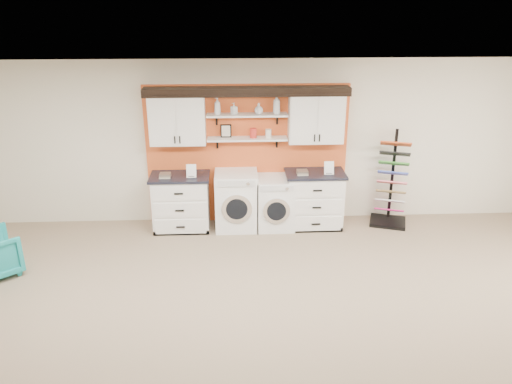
{
  "coord_description": "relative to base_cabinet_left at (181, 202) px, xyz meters",
  "views": [
    {
      "loc": [
        -0.24,
        -4.18,
        3.75
      ],
      "look_at": [
        0.07,
        2.3,
        1.17
      ],
      "focal_mm": 35.0,
      "sensor_mm": 36.0,
      "label": 1
    }
  ],
  "objects": [
    {
      "name": "base_cabinet_right",
      "position": [
        2.26,
        -0.0,
        0.01
      ],
      "size": [
        1.0,
        0.66,
        0.98
      ],
      "color": "white",
      "rests_on": "floor"
    },
    {
      "name": "canister_cream",
      "position": [
        1.48,
        0.16,
        1.13
      ],
      "size": [
        0.1,
        0.1,
        0.14
      ],
      "primitive_type": "cylinder",
      "color": "silver",
      "rests_on": "shelf_lower"
    },
    {
      "name": "washer",
      "position": [
        0.94,
        -0.0,
        0.02
      ],
      "size": [
        0.71,
        0.71,
        0.99
      ],
      "color": "white",
      "rests_on": "floor"
    },
    {
      "name": "upper_cabinet_right",
      "position": [
        2.26,
        0.15,
        1.4
      ],
      "size": [
        0.9,
        0.35,
        0.84
      ],
      "color": "white",
      "rests_on": "wall_back"
    },
    {
      "name": "soap_bottle_d",
      "position": [
        1.61,
        0.16,
        1.62
      ],
      "size": [
        0.14,
        0.14,
        0.31
      ],
      "primitive_type": "imported",
      "rotation": [
        0.0,
        0.0,
        -0.15
      ],
      "color": "silver",
      "rests_on": "shelf_upper"
    },
    {
      "name": "wall_back",
      "position": [
        1.13,
        0.36,
        0.92
      ],
      "size": [
        10.0,
        0.0,
        10.0
      ],
      "primitive_type": "plane",
      "rotation": [
        1.57,
        0.0,
        0.0
      ],
      "color": "beige",
      "rests_on": "floor"
    },
    {
      "name": "floor",
      "position": [
        1.13,
        -3.64,
        -0.48
      ],
      "size": [
        10.0,
        10.0,
        0.0
      ],
      "primitive_type": "plane",
      "color": "#8B735D",
      "rests_on": "ground"
    },
    {
      "name": "soap_bottle_c",
      "position": [
        1.32,
        0.16,
        1.55
      ],
      "size": [
        0.18,
        0.18,
        0.18
      ],
      "primitive_type": "imported",
      "rotation": [
        0.0,
        0.0,
        2.01
      ],
      "color": "silver",
      "rests_on": "shelf_upper"
    },
    {
      "name": "soap_bottle_b",
      "position": [
        0.92,
        0.16,
        1.56
      ],
      "size": [
        0.12,
        0.12,
        0.18
      ],
      "primitive_type": "imported",
      "rotation": [
        0.0,
        0.0,
        -0.95
      ],
      "color": "silver",
      "rests_on": "shelf_upper"
    },
    {
      "name": "sample_rack",
      "position": [
        3.6,
        0.03,
        0.05
      ],
      "size": [
        0.73,
        0.67,
        1.66
      ],
      "rotation": [
        0.0,
        0.0,
        -0.32
      ],
      "color": "black",
      "rests_on": "floor"
    },
    {
      "name": "soap_bottle_a",
      "position": [
        0.65,
        0.16,
        1.6
      ],
      "size": [
        0.15,
        0.15,
        0.27
      ],
      "primitive_type": "imported",
      "rotation": [
        0.0,
        0.0,
        -0.82
      ],
      "color": "silver",
      "rests_on": "shelf_upper"
    },
    {
      "name": "picture_frame",
      "position": [
        0.78,
        0.21,
        1.17
      ],
      "size": [
        0.18,
        0.02,
        0.22
      ],
      "color": "black",
      "rests_on": "shelf_lower"
    },
    {
      "name": "shelf_upper",
      "position": [
        1.13,
        0.16,
        1.45
      ],
      "size": [
        1.32,
        0.28,
        0.03
      ],
      "primitive_type": "cube",
      "color": "white",
      "rests_on": "wall_back"
    },
    {
      "name": "base_cabinet_left",
      "position": [
        0.0,
        0.0,
        0.0
      ],
      "size": [
        0.98,
        0.66,
        0.96
      ],
      "color": "white",
      "rests_on": "floor"
    },
    {
      "name": "canister_red",
      "position": [
        1.23,
        0.16,
        1.14
      ],
      "size": [
        0.11,
        0.11,
        0.16
      ],
      "primitive_type": "cylinder",
      "color": "red",
      "rests_on": "shelf_lower"
    },
    {
      "name": "ceiling",
      "position": [
        1.13,
        -3.64,
        2.32
      ],
      "size": [
        10.0,
        10.0,
        0.0
      ],
      "primitive_type": "plane",
      "rotation": [
        3.14,
        0.0,
        0.0
      ],
      "color": "white",
      "rests_on": "wall_back"
    },
    {
      "name": "dryer",
      "position": [
        1.59,
        -0.0,
        -0.04
      ],
      "size": [
        0.64,
        0.71,
        0.89
      ],
      "color": "white",
      "rests_on": "floor"
    },
    {
      "name": "crown_molding",
      "position": [
        1.13,
        0.17,
        1.85
      ],
      "size": [
        3.3,
        0.41,
        0.13
      ],
      "color": "black",
      "rests_on": "wall_back"
    },
    {
      "name": "accent_panel",
      "position": [
        1.13,
        0.32,
        0.72
      ],
      "size": [
        3.4,
        0.07,
        2.4
      ],
      "primitive_type": "cube",
      "color": "#D35424",
      "rests_on": "wall_back"
    },
    {
      "name": "shelf_lower",
      "position": [
        1.13,
        0.16,
        1.05
      ],
      "size": [
        1.32,
        0.28,
        0.03
      ],
      "primitive_type": "cube",
      "color": "white",
      "rests_on": "wall_back"
    },
    {
      "name": "upper_cabinet_left",
      "position": [
        -0.0,
        0.15,
        1.4
      ],
      "size": [
        0.9,
        0.35,
        0.84
      ],
      "color": "white",
      "rests_on": "wall_back"
    }
  ]
}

